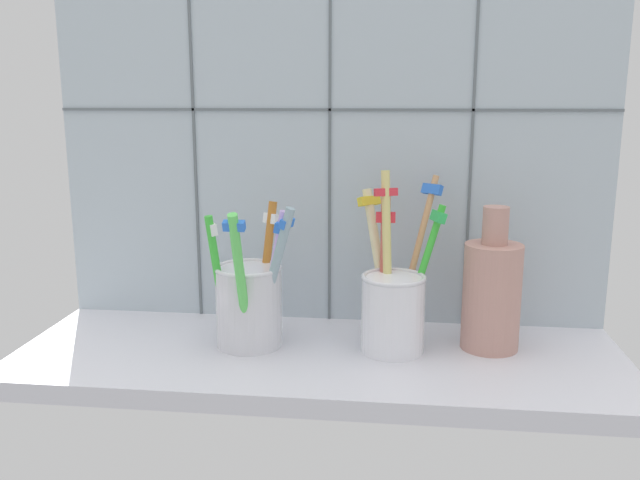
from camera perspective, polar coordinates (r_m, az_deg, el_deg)
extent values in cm
cube|color=silver|center=(70.79, -0.14, -10.44)|extent=(64.00, 22.00, 2.00)
cube|color=#B2C1CC|center=(77.48, 0.93, 7.94)|extent=(64.00, 2.00, 45.00)
cube|color=slate|center=(79.64, -10.80, 7.84)|extent=(0.30, 0.20, 45.00)
cube|color=slate|center=(76.39, 0.84, 7.88)|extent=(0.30, 0.20, 45.00)
cube|color=slate|center=(76.43, 12.97, 7.58)|extent=(0.30, 0.20, 45.00)
cube|color=slate|center=(76.19, 0.85, 11.20)|extent=(64.00, 0.20, 0.30)
cylinder|color=silver|center=(71.52, -6.16, -5.75)|extent=(7.10, 7.10, 8.59)
torus|color=silver|center=(70.32, -6.24, -2.42)|extent=(7.24, 7.24, 0.50)
cylinder|color=#D0AAF6|center=(69.54, -4.12, -3.35)|extent=(3.79, 1.32, 14.66)
cube|color=blue|center=(67.98, -3.37, 1.16)|extent=(1.28, 2.60, 1.17)
cylinder|color=#5FDA5D|center=(66.54, -6.83, -3.84)|extent=(1.02, 6.33, 15.47)
cube|color=blue|center=(62.99, -7.45, 1.23)|extent=(2.10, 1.05, 1.11)
cylinder|color=#BF7129|center=(72.70, -4.72, -2.55)|extent=(2.77, 3.34, 14.95)
cube|color=white|center=(72.10, -4.27, 1.87)|extent=(1.99, 1.74, 1.17)
cylinder|color=green|center=(70.31, -8.68, -3.47)|extent=(2.65, 2.10, 14.15)
cube|color=white|center=(68.85, -9.35, 0.95)|extent=(1.68, 2.01, 1.26)
cylinder|color=#91ACB8|center=(68.84, -4.13, -3.27)|extent=(5.48, 2.57, 15.33)
cube|color=blue|center=(66.74, -2.94, 1.43)|extent=(1.54, 2.37, 1.06)
cylinder|color=white|center=(69.90, 6.32, -6.42)|extent=(6.63, 6.63, 8.05)
torus|color=silver|center=(68.73, 6.39, -3.23)|extent=(6.80, 6.80, 0.50)
cylinder|color=green|center=(70.39, 8.69, -3.08)|extent=(5.11, 2.39, 15.16)
cube|color=green|center=(69.67, 10.20, 1.99)|extent=(1.80, 2.46, 1.30)
cylinder|color=#CB5848|center=(70.85, 5.61, -2.54)|extent=(1.09, 2.79, 15.89)
cube|color=#E5333F|center=(70.23, 5.70, 1.96)|extent=(2.08, 0.92, 1.21)
cylinder|color=beige|center=(71.93, 5.13, -2.20)|extent=(4.54, 5.55, 16.37)
cube|color=yellow|center=(72.26, 4.27, 3.39)|extent=(2.69, 2.42, 1.19)
cylinder|color=tan|center=(72.61, 8.23, -1.57)|extent=(5.16, 6.36, 17.72)
cube|color=blue|center=(73.44, 9.67, 4.35)|extent=(2.48, 2.25, 1.26)
cylinder|color=#E4D37B|center=(70.11, 5.82, -1.58)|extent=(1.98, 3.04, 18.55)
cube|color=#E5333F|center=(69.46, 5.72, 4.14)|extent=(2.57, 1.73, 0.89)
cylinder|color=tan|center=(72.12, 14.61, -4.78)|extent=(6.09, 6.09, 11.37)
cylinder|color=tan|center=(70.32, 14.94, 1.22)|extent=(2.68, 2.68, 3.97)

